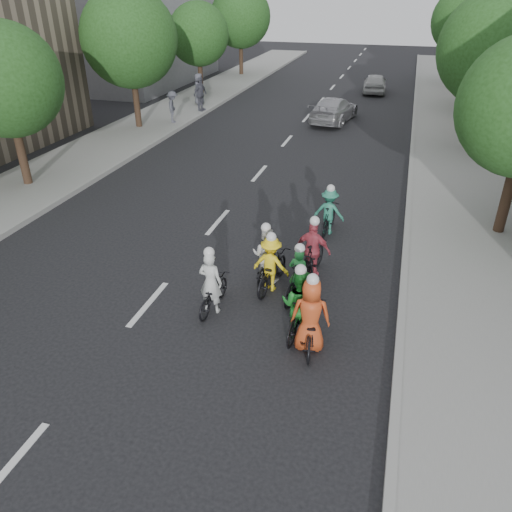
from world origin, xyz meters
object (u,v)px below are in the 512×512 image
at_px(cyclist_5, 299,278).
at_px(spectator_2, 199,89).
at_px(follow_car_lead, 334,110).
at_px(spectator_0, 173,107).
at_px(spectator_1, 200,94).
at_px(cyclist_3, 313,254).
at_px(cyclist_2, 271,268).
at_px(cyclist_6, 266,259).
at_px(cyclist_0, 212,290).
at_px(cyclist_4, 310,322).
at_px(cyclist_7, 329,214).
at_px(follow_car_trail, 375,83).
at_px(cyclist_1, 299,309).

height_order(cyclist_5, spectator_2, spectator_2).
distance_m(follow_car_lead, spectator_0, 8.99).
bearing_deg(spectator_1, cyclist_5, -135.29).
xyz_separation_m(cyclist_3, spectator_2, (-10.76, 18.52, 0.43)).
distance_m(cyclist_2, cyclist_6, 0.47).
xyz_separation_m(cyclist_0, spectator_2, (-8.73, 20.74, 0.53)).
relative_size(cyclist_4, spectator_1, 0.97).
height_order(cyclist_3, spectator_1, spectator_1).
bearing_deg(cyclist_0, cyclist_7, -108.90).
bearing_deg(follow_car_trail, cyclist_3, 87.54).
bearing_deg(cyclist_7, spectator_1, -48.81).
xyz_separation_m(cyclist_1, cyclist_2, (-1.09, 1.72, -0.10)).
height_order(cyclist_1, spectator_1, spectator_1).
bearing_deg(spectator_1, spectator_2, 40.54).
xyz_separation_m(cyclist_2, cyclist_5, (0.78, -0.25, -0.02)).
bearing_deg(spectator_0, spectator_1, -28.33).
bearing_deg(cyclist_7, cyclist_2, 82.15).
relative_size(cyclist_7, spectator_2, 0.87).
bearing_deg(spectator_0, cyclist_5, -166.90).
relative_size(cyclist_3, cyclist_4, 0.96).
xyz_separation_m(follow_car_lead, spectator_0, (-8.36, -3.29, 0.32)).
xyz_separation_m(cyclist_5, spectator_2, (-10.63, 19.66, 0.51)).
distance_m(cyclist_0, cyclist_6, 1.94).
relative_size(cyclist_0, cyclist_6, 1.04).
relative_size(cyclist_7, spectator_1, 0.84).
distance_m(cyclist_0, spectator_1, 20.72).
distance_m(follow_car_lead, spectator_1, 8.00).
relative_size(cyclist_5, follow_car_trail, 0.47).
relative_size(cyclist_5, follow_car_lead, 0.40).
relative_size(cyclist_4, spectator_2, 1.00).
bearing_deg(cyclist_3, cyclist_7, -80.74).
height_order(cyclist_5, spectator_1, spectator_1).
distance_m(cyclist_2, cyclist_4, 2.52).
xyz_separation_m(cyclist_0, cyclist_2, (1.12, 1.33, 0.04)).
relative_size(cyclist_3, cyclist_5, 0.99).
bearing_deg(spectator_1, spectator_0, -171.00).
bearing_deg(cyclist_7, cyclist_1, 97.90).
bearing_deg(spectator_2, cyclist_7, -161.43).
relative_size(cyclist_3, follow_car_lead, 0.39).
xyz_separation_m(follow_car_trail, spectator_1, (-9.52, -9.40, 0.45)).
xyz_separation_m(cyclist_0, spectator_0, (-8.36, 16.04, 0.44)).
height_order(cyclist_7, spectator_2, spectator_2).
height_order(cyclist_4, follow_car_lead, cyclist_4).
bearing_deg(follow_car_lead, cyclist_6, 101.07).
bearing_deg(spectator_0, follow_car_trail, -59.78).
bearing_deg(follow_car_trail, cyclist_4, 88.42).
bearing_deg(cyclist_3, spectator_0, -44.09).
height_order(spectator_0, spectator_2, spectator_2).
height_order(cyclist_0, spectator_2, spectator_2).
bearing_deg(cyclist_5, cyclist_4, 120.92).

